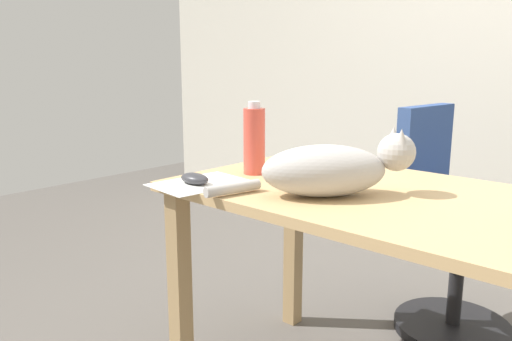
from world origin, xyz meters
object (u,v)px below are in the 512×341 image
Objects in this scene: cat at (332,168)px; computer_mouse at (195,179)px; office_chair at (448,235)px; spray_bottle at (254,140)px.

computer_mouse is at bearing -156.75° from cat.
office_chair is 3.81× the size of spray_bottle.
office_chair is at bearing 87.63° from cat.
spray_bottle is at bearing 82.33° from computer_mouse.
office_chair is 1.16m from computer_mouse.
cat reaches higher than computer_mouse.
office_chair is 2.02× the size of cat.
spray_bottle is (-0.37, 0.07, 0.04)m from cat.
computer_mouse is 0.44× the size of spray_bottle.
cat is 4.29× the size of computer_mouse.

